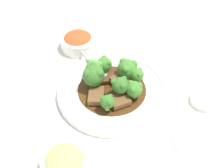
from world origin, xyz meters
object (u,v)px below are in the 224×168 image
at_px(broccoli_floret_5, 94,75).
at_px(serving_spoon, 94,66).
at_px(side_bowl_kimchi, 78,41).
at_px(sauce_dish, 204,100).
at_px(beef_strip_2, 96,95).
at_px(beef_strip_3, 120,101).
at_px(beef_strip_1, 109,78).
at_px(broccoli_floret_2, 104,64).
at_px(broccoli_floret_1, 120,85).
at_px(broccoli_floret_6, 134,89).
at_px(side_bowl_appetizer, 65,163).
at_px(main_plate, 112,91).
at_px(broccoli_floret_0, 94,69).
at_px(broccoli_floret_4, 107,102).
at_px(beef_strip_0, 122,83).
at_px(broccoli_floret_3, 127,69).
at_px(broccoli_floret_7, 137,75).

relative_size(broccoli_floret_5, serving_spoon, 0.27).
bearing_deg(side_bowl_kimchi, sauce_dish, -44.02).
distance_m(beef_strip_2, serving_spoon, 0.10).
xyz_separation_m(broccoli_floret_5, serving_spoon, (0.01, 0.06, -0.03)).
height_order(beef_strip_3, broccoli_floret_5, broccoli_floret_5).
distance_m(beef_strip_1, broccoli_floret_2, 0.04).
bearing_deg(broccoli_floret_1, broccoli_floret_5, 144.19).
xyz_separation_m(broccoli_floret_6, sauce_dish, (0.17, -0.03, -0.04)).
xyz_separation_m(broccoli_floret_5, side_bowl_appetizer, (-0.09, -0.20, -0.03)).
distance_m(broccoli_floret_2, sauce_dish, 0.26).
height_order(broccoli_floret_6, side_bowl_kimchi, broccoli_floret_6).
bearing_deg(broccoli_floret_1, side_bowl_appetizer, -131.94).
bearing_deg(main_plate, broccoli_floret_0, 128.08).
distance_m(beef_strip_1, beef_strip_2, 0.07).
bearing_deg(side_bowl_kimchi, broccoli_floret_4, -81.43).
bearing_deg(beef_strip_0, broccoli_floret_3, 52.51).
bearing_deg(broccoli_floret_5, broccoli_floret_7, -3.88).
bearing_deg(broccoli_floret_4, broccoli_floret_3, 54.60).
distance_m(broccoli_floret_3, side_bowl_appetizer, 0.27).
bearing_deg(main_plate, sauce_dish, -18.06).
bearing_deg(broccoli_floret_6, broccoli_floret_2, 118.92).
bearing_deg(broccoli_floret_5, broccoli_floret_6, -31.51).
height_order(beef_strip_0, broccoli_floret_1, broccoli_floret_1).
height_order(broccoli_floret_5, side_bowl_kimchi, broccoli_floret_5).
distance_m(beef_strip_0, broccoli_floret_2, 0.07).
bearing_deg(side_bowl_kimchi, broccoli_floret_0, -80.30).
distance_m(broccoli_floret_0, side_bowl_kimchi, 0.15).
height_order(beef_strip_3, broccoli_floret_7, broccoli_floret_7).
xyz_separation_m(beef_strip_3, broccoli_floret_0, (-0.04, 0.09, 0.02)).
distance_m(broccoli_floret_1, broccoli_floret_4, 0.05).
bearing_deg(beef_strip_0, broccoli_floret_1, -108.92).
xyz_separation_m(broccoli_floret_2, serving_spoon, (-0.02, 0.02, -0.02)).
xyz_separation_m(beef_strip_3, broccoli_floret_1, (0.01, 0.02, 0.03)).
xyz_separation_m(serving_spoon, side_bowl_kimchi, (-0.03, 0.11, -0.00)).
bearing_deg(broccoli_floret_1, serving_spoon, 113.54).
bearing_deg(beef_strip_3, beef_strip_0, 73.23).
relative_size(broccoli_floret_4, sauce_dish, 0.63).
height_order(broccoli_floret_1, broccoli_floret_6, broccoli_floret_1).
relative_size(beef_strip_1, side_bowl_appetizer, 0.59).
distance_m(broccoli_floret_5, serving_spoon, 0.07).
relative_size(broccoli_floret_3, side_bowl_kimchi, 0.54).
xyz_separation_m(broccoli_floret_1, broccoli_floret_6, (0.03, -0.01, -0.01)).
height_order(broccoli_floret_4, side_bowl_appetizer, broccoli_floret_4).
xyz_separation_m(beef_strip_1, sauce_dish, (0.21, -0.10, -0.02)).
bearing_deg(sauce_dish, beef_strip_2, 169.59).
bearing_deg(broccoli_floret_6, beef_strip_3, -162.01).
bearing_deg(beef_strip_1, beef_strip_2, -125.81).
bearing_deg(sauce_dish, broccoli_floret_7, 152.14).
height_order(side_bowl_appetizer, sauce_dish, side_bowl_appetizer).
xyz_separation_m(broccoli_floret_5, broccoli_floret_6, (0.09, -0.05, -0.01)).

